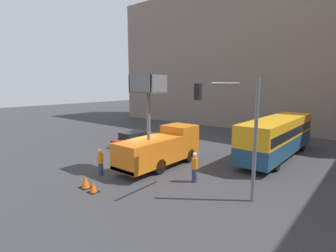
# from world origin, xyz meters

# --- Properties ---
(ground_plane) EXTENTS (120.00, 120.00, 0.00)m
(ground_plane) POSITION_xyz_m (0.00, 0.00, 0.00)
(ground_plane) COLOR #38383A
(building_backdrop_far) EXTENTS (44.00, 10.00, 18.96)m
(building_backdrop_far) POSITION_xyz_m (0.00, 24.20, 9.48)
(building_backdrop_far) COLOR gray
(building_backdrop_far) RESTS_ON ground_plane
(utility_truck) EXTENTS (2.23, 6.87, 6.43)m
(utility_truck) POSITION_xyz_m (1.48, 0.89, 1.52)
(utility_truck) COLOR orange
(utility_truck) RESTS_ON ground_plane
(city_bus) EXTENTS (2.48, 11.32, 3.18)m
(city_bus) POSITION_xyz_m (7.10, 8.67, 1.87)
(city_bus) COLOR navy
(city_bus) RESTS_ON ground_plane
(traffic_light_pole) EXTENTS (3.53, 3.28, 6.18)m
(traffic_light_pole) POSITION_xyz_m (7.58, -0.45, 4.17)
(traffic_light_pole) COLOR slate
(traffic_light_pole) RESTS_ON ground_plane
(road_worker_near_truck) EXTENTS (0.38, 0.38, 1.75)m
(road_worker_near_truck) POSITION_xyz_m (-0.37, -2.92, 0.87)
(road_worker_near_truck) COLOR navy
(road_worker_near_truck) RESTS_ON ground_plane
(road_worker_directing) EXTENTS (0.38, 0.38, 1.83)m
(road_worker_directing) POSITION_xyz_m (5.03, -0.08, 0.92)
(road_worker_directing) COLOR navy
(road_worker_directing) RESTS_ON ground_plane
(traffic_cone_near_truck) EXTENTS (0.62, 0.62, 0.71)m
(traffic_cone_near_truck) POSITION_xyz_m (0.74, -4.78, 0.34)
(traffic_cone_near_truck) COLOR black
(traffic_cone_near_truck) RESTS_ON ground_plane
(traffic_cone_mid_road) EXTENTS (0.53, 0.53, 0.61)m
(traffic_cone_mid_road) POSITION_xyz_m (1.63, -4.88, 0.28)
(traffic_cone_mid_road) COLOR black
(traffic_cone_mid_road) RESTS_ON ground_plane
(parked_car_curbside) EXTENTS (1.71, 4.77, 1.35)m
(parked_car_curbside) POSITION_xyz_m (-4.78, 4.30, 0.69)
(parked_car_curbside) COLOR maroon
(parked_car_curbside) RESTS_ON ground_plane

